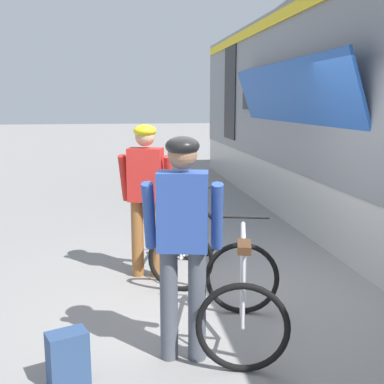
{
  "coord_description": "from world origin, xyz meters",
  "views": [
    {
      "loc": [
        -1.28,
        -4.72,
        2.01
      ],
      "look_at": [
        -0.49,
        0.28,
        1.05
      ],
      "focal_mm": 44.67,
      "sensor_mm": 36.0,
      "label": 1
    }
  ],
  "objects_px": {
    "bicycle_near_white": "(187,242)",
    "bicycle_far_silver": "(242,295)",
    "cyclist_near_in_red": "(146,187)",
    "cyclist_far_in_blue": "(183,230)",
    "backpack_on_platform": "(68,358)"
  },
  "relations": [
    {
      "from": "bicycle_near_white",
      "to": "backpack_on_platform",
      "type": "height_order",
      "value": "bicycle_near_white"
    },
    {
      "from": "cyclist_near_in_red",
      "to": "bicycle_near_white",
      "type": "distance_m",
      "value": 0.8
    },
    {
      "from": "cyclist_near_in_red",
      "to": "bicycle_far_silver",
      "type": "height_order",
      "value": "cyclist_near_in_red"
    },
    {
      "from": "cyclist_far_in_blue",
      "to": "bicycle_far_silver",
      "type": "bearing_deg",
      "value": 22.16
    },
    {
      "from": "cyclist_near_in_red",
      "to": "backpack_on_platform",
      "type": "xyz_separation_m",
      "value": [
        -0.7,
        -2.1,
        -0.85
      ]
    },
    {
      "from": "bicycle_near_white",
      "to": "cyclist_near_in_red",
      "type": "bearing_deg",
      "value": 176.41
    },
    {
      "from": "bicycle_near_white",
      "to": "bicycle_far_silver",
      "type": "relative_size",
      "value": 1.01
    },
    {
      "from": "bicycle_near_white",
      "to": "backpack_on_platform",
      "type": "distance_m",
      "value": 2.38
    },
    {
      "from": "bicycle_far_silver",
      "to": "backpack_on_platform",
      "type": "relative_size",
      "value": 3.03
    },
    {
      "from": "cyclist_near_in_red",
      "to": "cyclist_far_in_blue",
      "type": "height_order",
      "value": "same"
    },
    {
      "from": "cyclist_far_in_blue",
      "to": "bicycle_far_silver",
      "type": "xyz_separation_m",
      "value": [
        0.54,
        0.22,
        -0.65
      ]
    },
    {
      "from": "cyclist_far_in_blue",
      "to": "backpack_on_platform",
      "type": "height_order",
      "value": "cyclist_far_in_blue"
    },
    {
      "from": "bicycle_near_white",
      "to": "backpack_on_platform",
      "type": "relative_size",
      "value": 3.06
    },
    {
      "from": "cyclist_far_in_blue",
      "to": "bicycle_near_white",
      "type": "distance_m",
      "value": 1.98
    },
    {
      "from": "cyclist_near_in_red",
      "to": "bicycle_near_white",
      "type": "bearing_deg",
      "value": -3.59
    }
  ]
}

